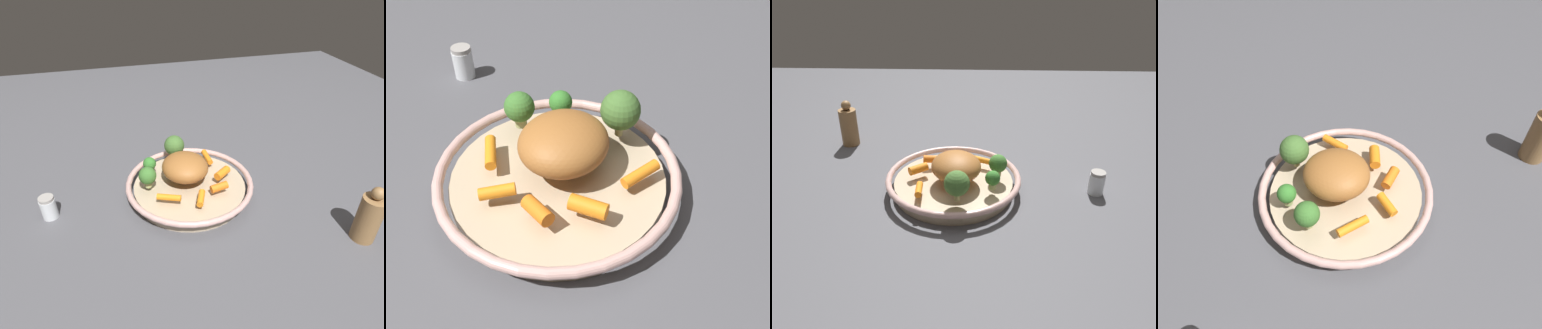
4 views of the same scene
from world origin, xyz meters
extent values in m
plane|color=#4C4C51|center=(0.00, 0.00, 0.00)|extent=(2.42, 2.42, 0.00)
cylinder|color=tan|center=(0.00, 0.00, 0.02)|extent=(0.30, 0.30, 0.03)
torus|color=#CA9F97|center=(0.00, 0.00, 0.04)|extent=(0.34, 0.34, 0.02)
ellipsoid|color=#9C5F2C|center=(0.01, -0.02, 0.08)|extent=(0.16, 0.17, 0.07)
cylinder|color=orange|center=(-0.06, 0.06, 0.06)|extent=(0.05, 0.03, 0.02)
cylinder|color=orange|center=(-0.09, 0.01, 0.06)|extent=(0.05, 0.05, 0.02)
cylinder|color=orange|center=(-0.01, 0.09, 0.05)|extent=(0.03, 0.05, 0.02)
cylinder|color=orange|center=(0.07, 0.07, 0.05)|extent=(0.06, 0.04, 0.02)
cylinder|color=orange|center=(-0.08, -0.08, 0.05)|extent=(0.02, 0.06, 0.02)
cylinder|color=#9CA466|center=(0.11, 0.00, 0.05)|extent=(0.02, 0.02, 0.02)
sphere|color=#3A6F2C|center=(0.11, 0.00, 0.08)|extent=(0.05, 0.05, 0.05)
cylinder|color=#97A966|center=(0.10, -0.06, 0.05)|extent=(0.02, 0.02, 0.01)
sphere|color=#33752A|center=(0.10, -0.06, 0.08)|extent=(0.04, 0.04, 0.04)
cylinder|color=tan|center=(0.02, -0.11, 0.06)|extent=(0.01, 0.01, 0.02)
sphere|color=#406A2E|center=(0.02, -0.11, 0.09)|extent=(0.06, 0.06, 0.06)
cylinder|color=silver|center=(0.36, 0.00, 0.03)|extent=(0.04, 0.04, 0.05)
cylinder|color=#9E9993|center=(0.36, 0.00, 0.06)|extent=(0.04, 0.04, 0.01)
camera|label=1|loc=(0.18, 0.69, 0.57)|focal=30.52mm
camera|label=2|loc=(-0.39, 0.21, 0.47)|focal=41.66mm
camera|label=3|loc=(0.06, -0.84, 0.53)|focal=35.67mm
camera|label=4|loc=(0.35, 0.27, 0.61)|focal=33.97mm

